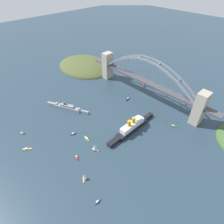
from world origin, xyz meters
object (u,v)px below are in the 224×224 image
at_px(seaplane_taxiing_near_bridge, 143,85).
at_px(small_boat_0, 77,157).
at_px(small_boat_2, 27,149).
at_px(naval_cruiser, 67,107).
at_px(small_boat_3, 98,202).
at_px(harbor_arch_bridge, 146,82).
at_px(small_boat_9, 95,147).
at_px(small_boat_4, 22,132).
at_px(small_boat_5, 174,126).
at_px(small_boat_1, 74,134).
at_px(small_boat_7, 84,177).
at_px(ocean_liner, 132,127).
at_px(small_boat_6, 128,99).
at_px(small_boat_8, 87,139).
at_px(channel_marker_buoy, 157,110).

relative_size(seaplane_taxiing_near_bridge, small_boat_0, 1.04).
height_order(small_boat_0, small_boat_2, small_boat_0).
bearing_deg(naval_cruiser, small_boat_3, 157.26).
height_order(harbor_arch_bridge, small_boat_9, harbor_arch_bridge).
bearing_deg(seaplane_taxiing_near_bridge, small_boat_9, 108.52).
bearing_deg(small_boat_4, small_boat_2, 166.09).
height_order(harbor_arch_bridge, small_boat_2, harbor_arch_bridge).
bearing_deg(naval_cruiser, harbor_arch_bridge, -118.05).
bearing_deg(harbor_arch_bridge, small_boat_4, 73.20).
height_order(seaplane_taxiing_near_bridge, small_boat_0, seaplane_taxiing_near_bridge).
distance_m(small_boat_2, small_boat_9, 86.70).
distance_m(small_boat_0, small_boat_5, 143.51).
distance_m(small_boat_4, small_boat_9, 106.63).
bearing_deg(small_boat_0, small_boat_3, 164.30).
distance_m(small_boat_1, small_boat_3, 101.43).
distance_m(naval_cruiser, small_boat_3, 161.49).
bearing_deg(small_boat_7, small_boat_1, -24.99).
relative_size(harbor_arch_bridge, ocean_liner, 2.78).
relative_size(naval_cruiser, small_boat_6, 6.08).
distance_m(ocean_liner, small_boat_8, 64.40).
height_order(small_boat_6, channel_marker_buoy, channel_marker_buoy).
relative_size(small_boat_7, small_boat_8, 0.84).
relative_size(small_boat_9, channel_marker_buoy, 4.13).
distance_m(small_boat_0, small_boat_1, 41.07).
relative_size(small_boat_2, small_boat_3, 1.38).
relative_size(small_boat_0, small_boat_7, 0.93).
bearing_deg(naval_cruiser, small_boat_9, 167.10).
height_order(naval_cruiser, seaplane_taxiing_near_bridge, naval_cruiser).
relative_size(naval_cruiser, small_boat_4, 9.52).
height_order(small_boat_9, channel_marker_buoy, small_boat_9).
relative_size(small_boat_6, small_boat_8, 1.02).
bearing_deg(small_boat_9, harbor_arch_bridge, -76.83).
distance_m(harbor_arch_bridge, ocean_liner, 93.15).
height_order(ocean_liner, small_boat_5, ocean_liner).
relative_size(harbor_arch_bridge, small_boat_5, 22.21).
bearing_deg(small_boat_0, small_boat_8, -60.16).
relative_size(small_boat_2, small_boat_5, 0.94).
bearing_deg(small_boat_1, small_boat_9, -174.90).
distance_m(naval_cruiser, small_boat_8, 76.40).
distance_m(naval_cruiser, small_boat_0, 101.18).
xyz_separation_m(small_boat_4, small_boat_5, (-137.39, -164.21, -2.74)).
distance_m(seaplane_taxiing_near_bridge, channel_marker_buoy, 77.05).
relative_size(naval_cruiser, small_boat_1, 7.35).
height_order(small_boat_4, small_boat_9, small_boat_9).
xyz_separation_m(ocean_liner, small_boat_8, (30.53, 56.45, -5.34)).
relative_size(harbor_arch_bridge, channel_marker_buoy, 91.71).
distance_m(harbor_arch_bridge, small_boat_9, 146.45).
relative_size(small_boat_1, small_boat_6, 0.83).
bearing_deg(small_boat_2, small_boat_4, -13.91).
height_order(harbor_arch_bridge, small_boat_0, harbor_arch_bridge).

